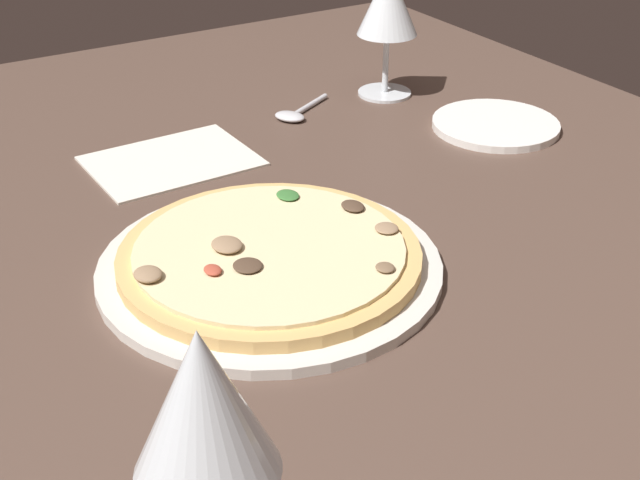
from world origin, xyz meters
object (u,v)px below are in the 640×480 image
object	(u,v)px
wine_glass_far	(388,5)
paper_menu	(172,161)
pizza_main	(270,260)
side_plate	(496,125)
wine_glass_near	(203,412)
spoon	(295,114)

from	to	relation	value
wine_glass_far	paper_menu	size ratio (longest dim) A/B	0.96
pizza_main	wine_glass_far	xyz separation A→B (cm)	(-31.52, 34.64, 10.84)
wine_glass_far	side_plate	size ratio (longest dim) A/B	1.10
pizza_main	side_plate	size ratio (longest dim) A/B	1.99
wine_glass_near	side_plate	world-z (taller)	wine_glass_near
pizza_main	side_plate	world-z (taller)	pizza_main
wine_glass_near	spoon	xyz separation A→B (cm)	(-58.13, 38.56, -11.84)
wine_glass_far	paper_menu	xyz separation A→B (cm)	(5.28, -33.03, -11.89)
pizza_main	wine_glass_near	size ratio (longest dim) A/B	1.78
wine_glass_near	side_plate	size ratio (longest dim) A/B	1.12
wine_glass_near	side_plate	xyz separation A→B (cm)	(-42.14, 57.75, -11.84)
side_plate	paper_menu	bearing A→B (deg)	-106.82
wine_glass_far	wine_glass_near	xyz separation A→B (cm)	(58.87, -52.90, 0.25)
wine_glass_near	wine_glass_far	bearing A→B (deg)	138.06
paper_menu	spoon	bearing A→B (deg)	102.40
pizza_main	wine_glass_near	distance (cm)	34.71
wine_glass_near	paper_menu	bearing A→B (deg)	159.66
wine_glass_far	side_plate	xyz separation A→B (cm)	(16.74, 4.85, -11.59)
side_plate	pizza_main	bearing A→B (deg)	-69.48
side_plate	spoon	xyz separation A→B (cm)	(-15.99, -19.19, 0.01)
pizza_main	paper_menu	size ratio (longest dim) A/B	1.72
pizza_main	wine_glass_near	world-z (taller)	wine_glass_near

